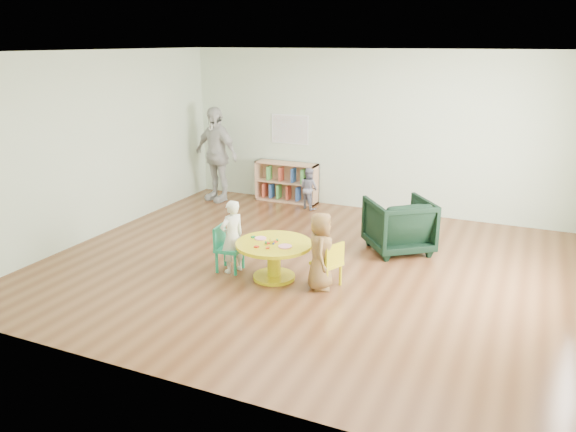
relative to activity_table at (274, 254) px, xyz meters
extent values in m
plane|color=brown|center=(0.26, 0.55, -0.34)|extent=(7.00, 7.00, 0.00)
cube|color=silver|center=(0.26, 0.55, 2.41)|extent=(7.00, 6.00, 0.10)
cube|color=beige|center=(0.26, 3.55, 1.06)|extent=(7.00, 0.10, 2.80)
cube|color=beige|center=(0.26, -2.45, 1.06)|extent=(7.00, 0.10, 2.80)
cube|color=beige|center=(-3.24, 0.55, 1.06)|extent=(0.10, 6.00, 2.80)
cylinder|color=#D4C611|center=(0.00, 0.00, -0.11)|extent=(0.17, 0.17, 0.44)
cylinder|color=#D4C611|center=(0.00, 0.00, -0.31)|extent=(0.54, 0.54, 0.04)
cylinder|color=#D4C611|center=(0.00, 0.00, 0.13)|extent=(0.97, 0.97, 0.04)
cylinder|color=pink|center=(-0.22, 0.05, 0.16)|extent=(0.15, 0.15, 0.01)
cylinder|color=pink|center=(0.19, -0.09, 0.16)|extent=(0.17, 0.17, 0.01)
cylinder|color=#D4C611|center=(-0.02, -0.02, 0.17)|extent=(0.10, 0.13, 0.04)
cylinder|color=#137031|center=(-0.07, -0.09, 0.17)|extent=(0.04, 0.05, 0.02)
cylinder|color=#137031|center=(0.02, 0.05, 0.17)|extent=(0.04, 0.05, 0.02)
cube|color=red|center=(-0.06, -0.07, 0.16)|extent=(0.06, 0.06, 0.02)
cube|color=#D44711|center=(0.01, 0.02, 0.16)|extent=(0.06, 0.06, 0.02)
cube|color=#1A34C8|center=(0.00, -0.05, 0.16)|extent=(0.06, 0.06, 0.02)
cube|color=#137031|center=(-0.32, 0.06, 0.16)|extent=(0.07, 0.07, 0.02)
cube|color=red|center=(-0.12, -0.25, 0.16)|extent=(0.05, 0.05, 0.02)
cube|color=#D44711|center=(0.02, -0.22, 0.16)|extent=(0.06, 0.06, 0.02)
cube|color=#198D61|center=(-0.64, -0.01, -0.03)|extent=(0.36, 0.36, 0.04)
cube|color=#198D61|center=(-0.79, -0.02, 0.13)|extent=(0.06, 0.33, 0.28)
cylinder|color=#198D61|center=(-0.79, 0.11, -0.19)|extent=(0.04, 0.04, 0.28)
cylinder|color=#198D61|center=(-0.76, -0.15, -0.19)|extent=(0.04, 0.04, 0.28)
cylinder|color=#198D61|center=(-0.53, 0.14, -0.19)|extent=(0.04, 0.04, 0.28)
cylinder|color=#198D61|center=(-0.50, -0.12, -0.19)|extent=(0.04, 0.04, 0.28)
cube|color=#D4C611|center=(0.68, 0.08, -0.05)|extent=(0.41, 0.41, 0.04)
cube|color=#D4C611|center=(0.81, 0.03, 0.11)|extent=(0.15, 0.30, 0.27)
cylinder|color=#D4C611|center=(0.75, -0.08, -0.20)|extent=(0.04, 0.04, 0.27)
cylinder|color=#D4C611|center=(0.85, 0.14, -0.20)|extent=(0.04, 0.04, 0.27)
cylinder|color=#D4C611|center=(0.52, 0.02, -0.20)|extent=(0.04, 0.04, 0.27)
cylinder|color=#D4C611|center=(0.62, 0.24, -0.20)|extent=(0.04, 0.04, 0.27)
cube|color=tan|center=(-1.93, 3.38, 0.04)|extent=(0.03, 0.30, 0.75)
cube|color=tan|center=(-0.76, 3.38, 0.04)|extent=(0.03, 0.30, 0.75)
cube|color=tan|center=(-1.34, 3.38, -0.32)|extent=(1.20, 0.30, 0.03)
cube|color=tan|center=(-1.34, 3.38, 0.40)|extent=(1.20, 0.30, 0.03)
cube|color=tan|center=(-1.34, 3.38, 0.04)|extent=(1.14, 0.28, 0.03)
cube|color=tan|center=(-1.34, 3.52, 0.04)|extent=(1.20, 0.02, 0.75)
cube|color=#CF4F37|center=(-1.79, 3.36, -0.16)|extent=(0.04, 0.18, 0.26)
cube|color=#3460B6|center=(-1.64, 3.36, -0.16)|extent=(0.04, 0.18, 0.26)
cube|color=#58B955|center=(-1.49, 3.36, -0.16)|extent=(0.04, 0.18, 0.26)
cube|color=#CF4F37|center=(-1.29, 3.36, -0.16)|extent=(0.04, 0.18, 0.26)
cube|color=#3460B6|center=(-1.09, 3.36, -0.16)|extent=(0.04, 0.18, 0.26)
cube|color=#58B955|center=(-1.69, 3.36, 0.19)|extent=(0.04, 0.18, 0.26)
cube|color=#CF4F37|center=(-1.44, 3.36, 0.19)|extent=(0.04, 0.18, 0.26)
cube|color=#3460B6|center=(-1.19, 3.36, 0.19)|extent=(0.04, 0.18, 0.26)
cube|color=#58B955|center=(-0.99, 3.36, 0.19)|extent=(0.04, 0.18, 0.26)
cube|color=white|center=(-1.34, 3.53, 1.01)|extent=(0.74, 0.01, 0.54)
cube|color=#E0562F|center=(-1.34, 3.53, 1.01)|extent=(0.70, 0.00, 0.50)
imported|color=black|center=(1.22, 1.63, 0.05)|extent=(1.18, 1.19, 0.78)
imported|color=white|center=(-0.59, -0.02, 0.15)|extent=(0.36, 0.42, 0.98)
imported|color=orange|center=(0.65, -0.04, 0.15)|extent=(0.45, 0.55, 0.97)
imported|color=#1C1E46|center=(-0.78, 3.10, 0.04)|extent=(0.45, 0.41, 0.76)
imported|color=silver|center=(-2.60, 2.93, 0.55)|extent=(1.12, 0.70, 1.77)
camera|label=1|loc=(2.88, -6.01, 2.59)|focal=35.00mm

